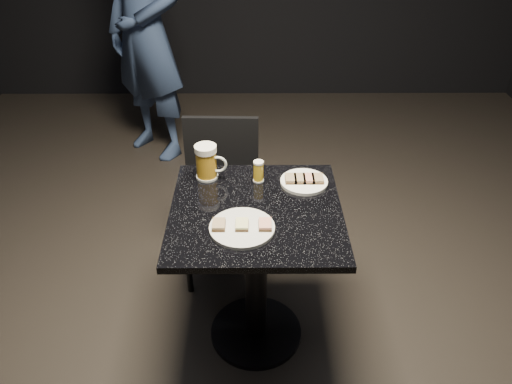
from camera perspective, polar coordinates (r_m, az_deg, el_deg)
floor at (r=2.54m, az=0.00°, el=-15.81°), size 6.00×6.00×0.00m
plate_large at (r=1.92m, az=-1.61°, el=-4.12°), size 0.25×0.25×0.01m
plate_small at (r=2.20m, az=5.51°, el=1.18°), size 0.21×0.21×0.01m
patron at (r=3.73m, az=-12.51°, el=17.27°), size 0.80×0.76×1.84m
table at (r=2.18m, az=0.00°, el=-7.13°), size 0.70×0.70×0.75m
beer_mug at (r=2.20m, az=-5.63°, el=3.44°), size 0.14×0.10×0.16m
beer_tumbler at (r=2.18m, az=0.28°, el=2.38°), size 0.05×0.05×0.10m
chair at (r=2.60m, az=-4.02°, el=0.19°), size 0.39×0.39×0.86m
canapes_on_plate_large at (r=1.91m, az=-1.62°, el=-3.73°), size 0.23×0.07×0.02m
canapes_on_plate_small at (r=2.19m, az=5.53°, el=1.54°), size 0.17×0.07×0.02m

